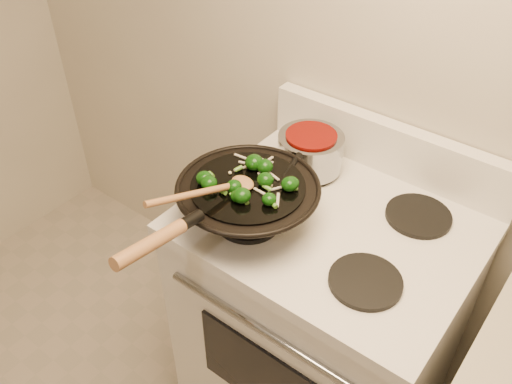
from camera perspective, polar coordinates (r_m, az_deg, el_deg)
The scene contains 5 objects.
stove at distance 1.84m, azimuth 6.92°, elevation -13.31°, with size 0.78×0.67×1.08m.
wok at distance 1.43m, azimuth -0.95°, elevation -0.97°, with size 0.38×0.63×0.21m.
stirfry at distance 1.39m, azimuth -0.56°, elevation 1.21°, with size 0.23×0.24×0.04m.
wooden_spoon at distance 1.34m, azimuth -4.13°, elevation 0.35°, with size 0.11×0.31×0.09m.
saucepan at distance 1.63m, azimuth 5.71°, elevation 4.30°, with size 0.20×0.31×0.12m.
Camera 1 is at (0.46, 0.17, 1.92)m, focal length 38.00 mm.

